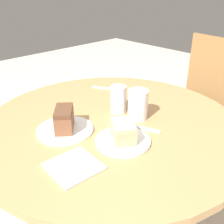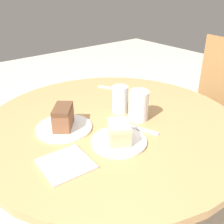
{
  "view_description": "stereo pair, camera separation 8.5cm",
  "coord_description": "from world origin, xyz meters",
  "views": [
    {
      "loc": [
        0.7,
        -0.67,
        1.31
      ],
      "look_at": [
        0.0,
        0.0,
        0.82
      ],
      "focal_mm": 42.0,
      "sensor_mm": 36.0,
      "label": 1
    },
    {
      "loc": [
        0.75,
        -0.61,
        1.31
      ],
      "look_at": [
        0.0,
        0.0,
        0.82
      ],
      "focal_mm": 42.0,
      "sensor_mm": 36.0,
      "label": 2
    }
  ],
  "objects": [
    {
      "name": "table",
      "position": [
        0.0,
        0.0,
        0.57
      ],
      "size": [
        1.09,
        1.09,
        0.78
      ],
      "color": "tan",
      "rests_on": "ground_plane"
    },
    {
      "name": "chair",
      "position": [
        -0.05,
        0.89,
        0.51
      ],
      "size": [
        0.51,
        0.46,
        0.98
      ],
      "rotation": [
        0.0,
        0.0,
        -0.14
      ],
      "color": "olive",
      "rests_on": "ground_plane"
    },
    {
      "name": "plate_near",
      "position": [
        0.15,
        -0.09,
        0.78
      ],
      "size": [
        0.2,
        0.2,
        0.01
      ],
      "color": "white",
      "rests_on": "table"
    },
    {
      "name": "plate_far",
      "position": [
        -0.07,
        -0.19,
        0.78
      ],
      "size": [
        0.22,
        0.22,
        0.01
      ],
      "color": "white",
      "rests_on": "table"
    },
    {
      "name": "cake_slice_near",
      "position": [
        0.15,
        -0.09,
        0.82
      ],
      "size": [
        0.13,
        0.12,
        0.07
      ],
      "rotation": [
        0.0,
        0.0,
        4.16
      ],
      "color": "tan",
      "rests_on": "plate_near"
    },
    {
      "name": "cake_slice_far",
      "position": [
        -0.07,
        -0.19,
        0.83
      ],
      "size": [
        0.13,
        0.13,
        0.09
      ],
      "rotation": [
        0.0,
        0.0,
        4.01
      ],
      "color": "brown",
      "rests_on": "plate_far"
    },
    {
      "name": "glass_lemonade",
      "position": [
        0.06,
        0.1,
        0.83
      ],
      "size": [
        0.08,
        0.08,
        0.13
      ],
      "color": "beige",
      "rests_on": "table"
    },
    {
      "name": "glass_water",
      "position": [
        -0.04,
        0.08,
        0.83
      ],
      "size": [
        0.07,
        0.07,
        0.12
      ],
      "color": "silver",
      "rests_on": "table"
    },
    {
      "name": "napkin_stack",
      "position": [
        0.14,
        -0.3,
        0.78
      ],
      "size": [
        0.16,
        0.16,
        0.01
      ],
      "rotation": [
        0.0,
        0.0,
        -0.06
      ],
      "color": "silver",
      "rests_on": "table"
    },
    {
      "name": "fork",
      "position": [
        0.13,
        0.04,
        0.78
      ],
      "size": [
        0.15,
        0.07,
        0.0
      ],
      "rotation": [
        0.0,
        0.0,
        0.37
      ],
      "color": "silver",
      "rests_on": "table"
    },
    {
      "name": "spoon",
      "position": [
        -0.28,
        0.23,
        0.78
      ],
      "size": [
        0.14,
        0.09,
        0.0
      ],
      "rotation": [
        0.0,
        0.0,
        0.53
      ],
      "color": "silver",
      "rests_on": "table"
    }
  ]
}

